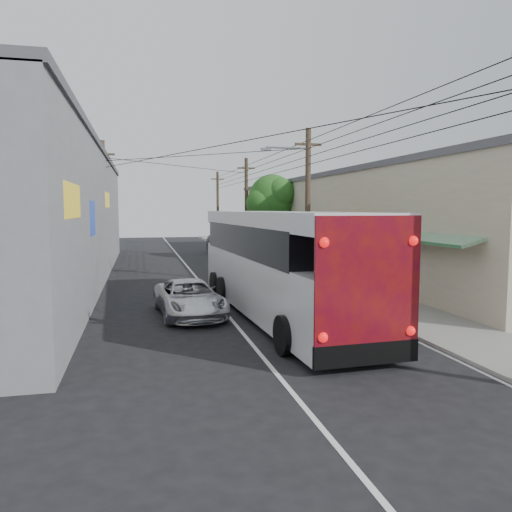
{
  "coord_description": "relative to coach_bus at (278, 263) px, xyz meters",
  "views": [
    {
      "loc": [
        -3.14,
        -11.19,
        3.97
      ],
      "look_at": [
        1.54,
        8.89,
        2.02
      ],
      "focal_mm": 35.0,
      "sensor_mm": 36.0,
      "label": 1
    }
  ],
  "objects": [
    {
      "name": "pedestrian_far",
      "position": [
        5.78,
        4.58,
        -1.05
      ],
      "size": [
        0.95,
        0.82,
        1.67
      ],
      "primitive_type": "imported",
      "rotation": [
        0.0,
        0.0,
        2.87
      ],
      "color": "#89AAC8",
      "rests_on": "sidewalk"
    },
    {
      "name": "street_tree",
      "position": [
        5.1,
        19.66,
        2.67
      ],
      "size": [
        4.4,
        4.0,
        6.6
      ],
      "color": "#3F2B19",
      "rests_on": "ground"
    },
    {
      "name": "coach_bus",
      "position": [
        0.0,
        0.0,
        0.0
      ],
      "size": [
        3.62,
        13.55,
        3.87
      ],
      "rotation": [
        0.0,
        0.0,
        0.05
      ],
      "color": "silver",
      "rests_on": "ground"
    },
    {
      "name": "building_left",
      "position": [
        -10.27,
        11.64,
        1.65
      ],
      "size": [
        7.2,
        36.0,
        7.25
      ],
      "color": "gray",
      "rests_on": "ground"
    },
    {
      "name": "pedestrian_near",
      "position": [
        5.83,
        5.02,
        -1.1
      ],
      "size": [
        0.67,
        0.56,
        1.56
      ],
      "primitive_type": "imported",
      "rotation": [
        0.0,
        0.0,
        3.53
      ],
      "color": "pink",
      "rests_on": "sidewalk"
    },
    {
      "name": "building_right",
      "position": [
        9.22,
        15.64,
        1.15
      ],
      "size": [
        7.09,
        40.0,
        6.25
      ],
      "color": "beige",
      "rests_on": "ground"
    },
    {
      "name": "parked_car_far",
      "position": [
        2.03,
        26.11,
        -1.18
      ],
      "size": [
        1.98,
        5.09,
        1.65
      ],
      "primitive_type": "imported",
      "rotation": [
        0.0,
        0.0,
        0.05
      ],
      "color": "black",
      "rests_on": "ground"
    },
    {
      "name": "sidewalk",
      "position": [
        4.73,
        13.64,
        -1.94
      ],
      "size": [
        3.0,
        80.0,
        0.12
      ],
      "primitive_type": "cube",
      "color": "slate",
      "rests_on": "ground"
    },
    {
      "name": "jeepney",
      "position": [
        -3.17,
        0.79,
        -1.34
      ],
      "size": [
        2.59,
        4.95,
        1.33
      ],
      "primitive_type": "imported",
      "rotation": [
        0.0,
        0.0,
        0.08
      ],
      "color": "silver",
      "rests_on": "ground"
    },
    {
      "name": "ground",
      "position": [
        -1.77,
        -6.36,
        -2.0
      ],
      "size": [
        120.0,
        120.0,
        0.0
      ],
      "primitive_type": "plane",
      "color": "black",
      "rests_on": "ground"
    },
    {
      "name": "parked_car_mid",
      "position": [
        2.03,
        19.64,
        -1.32
      ],
      "size": [
        2.1,
        4.16,
        1.36
      ],
      "primitive_type": "imported",
      "rotation": [
        0.0,
        0.0,
        0.13
      ],
      "color": "#27272C",
      "rests_on": "ground"
    },
    {
      "name": "parked_suv",
      "position": [
        2.83,
        7.39,
        -1.29
      ],
      "size": [
        2.55,
        5.13,
        1.43
      ],
      "primitive_type": "imported",
      "rotation": [
        0.0,
        0.0,
        0.11
      ],
      "color": "#A7A8AF",
      "rests_on": "ground"
    },
    {
      "name": "utility_poles",
      "position": [
        1.35,
        13.97,
        2.13
      ],
      "size": [
        11.8,
        45.28,
        8.0
      ],
      "color": "#473828",
      "rests_on": "ground"
    }
  ]
}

